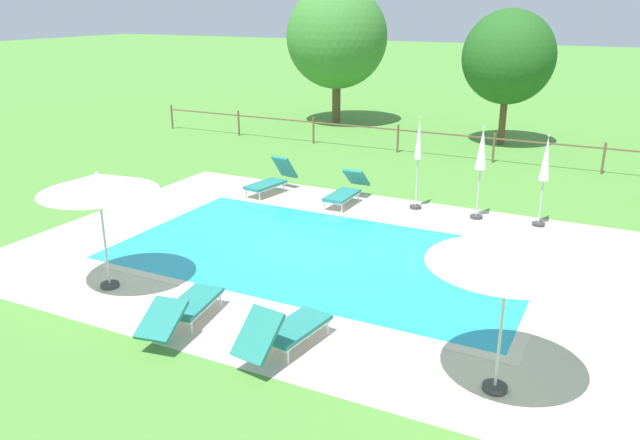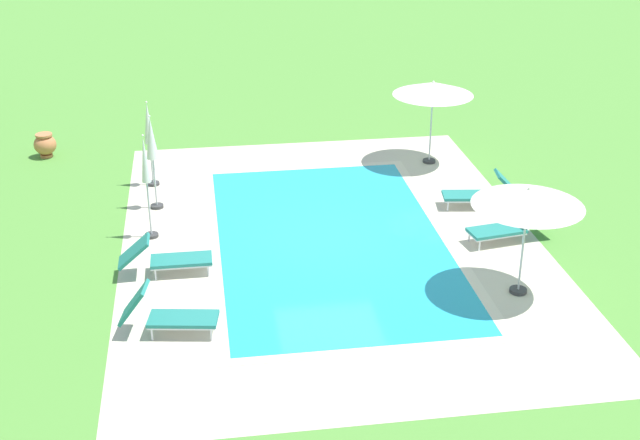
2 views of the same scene
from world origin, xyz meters
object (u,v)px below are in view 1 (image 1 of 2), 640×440
Objects in this scene: patio_umbrella_open_by_bench at (509,252)px; tree_far_west at (337,37)px; patio_umbrella_closed_row_mid_west at (545,166)px; sun_lounger_north_end at (184,307)px; sun_lounger_north_near_steps at (346,190)px; sun_lounger_north_mid at (285,330)px; patio_umbrella_closed_row_west at (418,151)px; patio_umbrella_open_foreground at (98,184)px; patio_umbrella_closed_row_centre at (482,155)px; tree_centre at (508,57)px; sun_lounger_north_far at (271,180)px.

tree_far_west is at bearing 121.39° from patio_umbrella_open_by_bench.
tree_far_west is (-10.70, 10.73, 2.32)m from patio_umbrella_closed_row_mid_west.
sun_lounger_north_near_steps is at bearing 93.37° from sun_lounger_north_end.
patio_umbrella_closed_row_west is at bearing 93.81° from sun_lounger_north_mid.
patio_umbrella_closed_row_mid_west is (4.65, 8.17, 1.19)m from sun_lounger_north_end.
patio_umbrella_open_foreground is at bearing 178.94° from patio_umbrella_open_by_bench.
patio_umbrella_closed_row_west reaches higher than sun_lounger_north_mid.
sun_lounger_north_mid is at bearing -172.48° from patio_umbrella_open_by_bench.
patio_umbrella_open_foreground is at bearing -126.21° from patio_umbrella_closed_row_centre.
patio_umbrella_closed_row_west is 0.41× the size of tree_far_west.
tree_far_west is 7.96m from tree_centre.
patio_umbrella_open_foreground is at bearing 172.50° from sun_lounger_north_mid.
sun_lounger_north_near_steps is 2.29m from patio_umbrella_closed_row_west.
sun_lounger_north_end is at bearing -100.00° from patio_umbrella_closed_row_west.
tree_centre is at bearing 77.22° from sun_lounger_north_near_steps.
patio_umbrella_open_by_bench reaches higher than sun_lounger_north_mid.
patio_umbrella_open_by_bench is at bearing 7.52° from sun_lounger_north_mid.
sun_lounger_north_mid is 0.86× the size of patio_umbrella_closed_row_mid_west.
sun_lounger_north_near_steps reaches higher than sun_lounger_north_end.
patio_umbrella_open_by_bench is (5.66, -7.25, 1.77)m from sun_lounger_north_near_steps.
tree_centre reaches higher than patio_umbrella_closed_row_west.
patio_umbrella_open_foreground is 8.43m from patio_umbrella_closed_row_west.
sun_lounger_north_end is at bearing -69.59° from sun_lounger_north_far.
patio_umbrella_closed_row_mid_west is 10.00m from tree_centre.
sun_lounger_north_far is at bearing -115.06° from tree_centre.
sun_lounger_north_end is at bearing -178.97° from sun_lounger_north_mid.
patio_umbrella_closed_row_centre is (3.12, 8.04, 1.33)m from sun_lounger_north_end.
sun_lounger_north_near_steps is at bearing -174.88° from patio_umbrella_closed_row_mid_west.
sun_lounger_north_end is at bearing -14.48° from patio_umbrella_open_foreground.
patio_umbrella_closed_row_west is at bearing 12.41° from sun_lounger_north_near_steps.
patio_umbrella_open_foreground is 0.46× the size of tree_centre.
patio_umbrella_closed_row_west is 1.09× the size of patio_umbrella_closed_row_mid_west.
patio_umbrella_closed_row_west is 1.69m from patio_umbrella_closed_row_centre.
sun_lounger_north_near_steps is 0.38× the size of tree_centre.
sun_lounger_north_end is 0.35× the size of tree_far_west.
patio_umbrella_open_foreground is 1.01× the size of patio_umbrella_closed_row_mid_west.
sun_lounger_north_near_steps is 12.99m from tree_far_west.
tree_far_west is at bearing 107.75° from sun_lounger_north_end.
tree_far_west reaches higher than patio_umbrella_closed_row_centre.
sun_lounger_north_mid is at bearing -98.13° from patio_umbrella_closed_row_centre.
sun_lounger_north_end is (-1.97, -0.04, -0.03)m from sun_lounger_north_mid.
sun_lounger_north_end is 8.72m from patio_umbrella_closed_row_centre.
patio_umbrella_closed_row_mid_west reaches higher than sun_lounger_north_near_steps.
patio_umbrella_open_by_bench is at bearing -58.61° from tree_far_west.
tree_far_west is (-11.25, 18.44, 1.71)m from patio_umbrella_open_by_bench.
patio_umbrella_open_foreground is (0.52, -7.06, 1.72)m from sun_lounger_north_far.
patio_umbrella_closed_row_mid_west is at bearing 4.84° from patio_umbrella_closed_row_centre.
patio_umbrella_closed_row_mid_west is (6.98, 7.57, -0.58)m from patio_umbrella_open_foreground.
tree_centre is (-3.42, 17.12, 1.21)m from patio_umbrella_open_by_bench.
patio_umbrella_closed_row_centre is (1.14, 8.01, 1.29)m from sun_lounger_north_mid.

